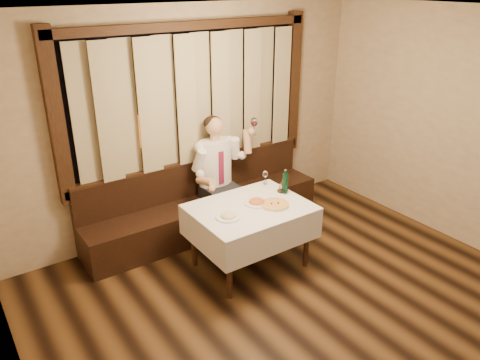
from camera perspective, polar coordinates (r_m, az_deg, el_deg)
room at (r=4.29m, az=7.01°, el=2.02°), size 5.01×6.01×2.81m
banquette at (r=6.09m, az=-4.39°, el=-3.39°), size 3.20×0.61×0.94m
dining_table at (r=5.16m, az=1.26°, el=-4.29°), size 1.27×0.97×0.76m
pizza at (r=5.14m, az=4.27°, el=-2.99°), size 0.33×0.33×0.03m
pasta_red at (r=5.17m, az=2.05°, el=-2.46°), size 0.29×0.29×0.10m
pasta_cream at (r=4.87m, az=-1.45°, el=-4.20°), size 0.27×0.27×0.09m
green_bottle at (r=5.40m, az=5.53°, el=-0.38°), size 0.06×0.06×0.30m
table_wine_glass at (r=5.60m, az=3.09°, el=0.66°), size 0.07×0.07×0.18m
cruet_caddy at (r=5.46m, az=5.21°, el=-1.03°), size 0.12×0.06×0.12m
seated_man at (r=5.87m, az=-2.57°, el=1.53°), size 0.85×0.63×1.50m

